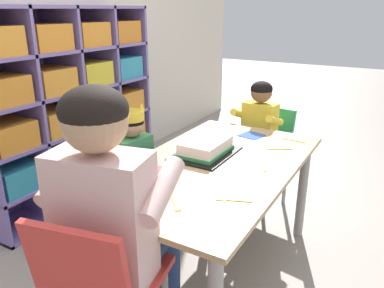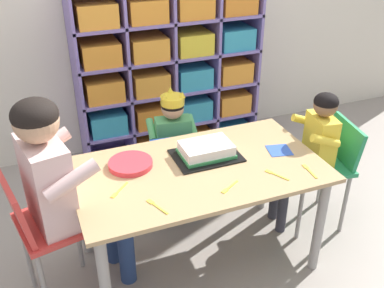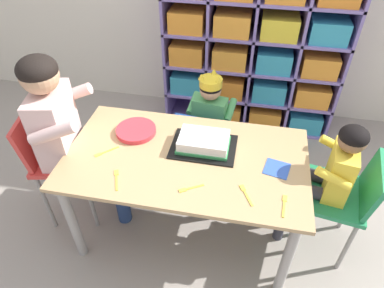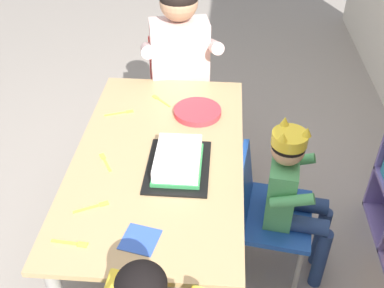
{
  "view_description": "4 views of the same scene",
  "coord_description": "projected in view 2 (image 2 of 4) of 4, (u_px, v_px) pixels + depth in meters",
  "views": [
    {
      "loc": [
        -1.44,
        -0.71,
        1.27
      ],
      "look_at": [
        0.03,
        0.14,
        0.66
      ],
      "focal_mm": 35.23,
      "sensor_mm": 36.0,
      "label": 1
    },
    {
      "loc": [
        -0.72,
        -1.72,
        1.8
      ],
      "look_at": [
        -0.02,
        0.05,
        0.72
      ],
      "focal_mm": 41.74,
      "sensor_mm": 36.0,
      "label": 2
    },
    {
      "loc": [
        0.28,
        -1.26,
        1.79
      ],
      "look_at": [
        0.02,
        0.05,
        0.65
      ],
      "focal_mm": 31.95,
      "sensor_mm": 36.0,
      "label": 3
    },
    {
      "loc": [
        1.46,
        0.25,
        1.79
      ],
      "look_at": [
        0.0,
        0.14,
        0.67
      ],
      "focal_mm": 42.71,
      "sensor_mm": 36.0,
      "label": 4
    }
  ],
  "objects": [
    {
      "name": "fork_at_table_front_edge",
      "position": [
        119.0,
        191.0,
        2.04
      ],
      "size": [
        0.1,
        0.1,
        0.0
      ],
      "rotation": [
        0.0,
        0.0,
        0.78
      ],
      "color": "yellow",
      "rests_on": "activity_table"
    },
    {
      "name": "fork_near_cake_tray",
      "position": [
        229.0,
        188.0,
        2.06
      ],
      "size": [
        0.11,
        0.08,
        0.0
      ],
      "rotation": [
        0.0,
        0.0,
        0.53
      ],
      "color": "yellow",
      "rests_on": "activity_table"
    },
    {
      "name": "classroom_chair_blue",
      "position": [
        176.0,
        163.0,
        2.71
      ],
      "size": [
        0.41,
        0.38,
        0.6
      ],
      "rotation": [
        0.0,
        0.0,
        3.0
      ],
      "color": "#1E4CA8",
      "rests_on": "ground"
    },
    {
      "name": "ground",
      "position": [
        198.0,
        258.0,
        2.51
      ],
      "size": [
        16.0,
        16.0,
        0.0
      ],
      "primitive_type": "plane",
      "color": "gray"
    },
    {
      "name": "fork_beside_plate_stack",
      "position": [
        309.0,
        170.0,
        2.19
      ],
      "size": [
        0.03,
        0.13,
        0.0
      ],
      "rotation": [
        0.0,
        0.0,
        4.63
      ],
      "color": "yellow",
      "rests_on": "activity_table"
    },
    {
      "name": "classroom_chair_adult_side",
      "position": [
        44.0,
        225.0,
        2.04
      ],
      "size": [
        0.4,
        0.4,
        0.74
      ],
      "rotation": [
        0.0,
        0.0,
        1.78
      ],
      "color": "red",
      "rests_on": "ground"
    },
    {
      "name": "child_with_crown",
      "position": [
        172.0,
        135.0,
        2.73
      ],
      "size": [
        0.32,
        0.32,
        0.81
      ],
      "rotation": [
        0.0,
        0.0,
        3.0
      ],
      "color": "#4C9E5B",
      "rests_on": "ground"
    },
    {
      "name": "storage_cubby_shelf",
      "position": [
        171.0,
        72.0,
        3.28
      ],
      "size": [
        1.34,
        0.36,
        1.29
      ],
      "color": "#7F6BB2",
      "rests_on": "ground"
    },
    {
      "name": "activity_table",
      "position": [
        199.0,
        182.0,
        2.25
      ],
      "size": [
        1.24,
        0.7,
        0.6
      ],
      "color": "tan",
      "rests_on": "ground"
    },
    {
      "name": "paper_plate_stack",
      "position": [
        131.0,
        164.0,
        2.22
      ],
      "size": [
        0.22,
        0.22,
        0.03
      ],
      "primitive_type": "cylinder",
      "color": "#DB333D",
      "rests_on": "activity_table"
    },
    {
      "name": "adult_helper_seated",
      "position": [
        62.0,
        179.0,
        1.99
      ],
      "size": [
        0.46,
        0.45,
        1.08
      ],
      "rotation": [
        0.0,
        0.0,
        1.78
      ],
      "color": "beige",
      "rests_on": "ground"
    },
    {
      "name": "guest_at_table_side",
      "position": [
        311.0,
        144.0,
        2.53
      ],
      "size": [
        0.32,
        0.32,
        0.85
      ],
      "rotation": [
        0.0,
        0.0,
        -1.73
      ],
      "color": "yellow",
      "rests_on": "ground"
    },
    {
      "name": "paper_napkin_square",
      "position": [
        280.0,
        151.0,
        2.35
      ],
      "size": [
        0.14,
        0.14,
        0.0
      ],
      "primitive_type": "cube",
      "rotation": [
        0.0,
        0.0,
        -0.21
      ],
      "color": "#3356B7",
      "rests_on": "activity_table"
    },
    {
      "name": "fork_scattered_mid_table",
      "position": [
        156.0,
        206.0,
        1.94
      ],
      "size": [
        0.06,
        0.13,
        0.0
      ],
      "rotation": [
        0.0,
        0.0,
        5.09
      ],
      "color": "yellow",
      "rests_on": "activity_table"
    },
    {
      "name": "fork_by_napkin",
      "position": [
        275.0,
        174.0,
        2.16
      ],
      "size": [
        0.07,
        0.12,
        0.0
      ],
      "rotation": [
        0.0,
        0.0,
        5.19
      ],
      "color": "yellow",
      "rests_on": "activity_table"
    },
    {
      "name": "classroom_chair_guest_side",
      "position": [
        324.0,
        161.0,
        2.61
      ],
      "size": [
        0.41,
        0.4,
        0.66
      ],
      "rotation": [
        0.0,
        0.0,
        -1.73
      ],
      "color": "#238451",
      "rests_on": "ground"
    },
    {
      "name": "birthday_cake_on_tray",
      "position": [
        206.0,
        151.0,
        2.29
      ],
      "size": [
        0.34,
        0.25,
        0.07
      ],
      "color": "black",
      "rests_on": "activity_table"
    }
  ]
}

